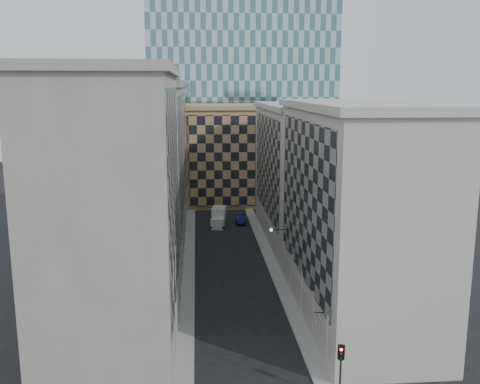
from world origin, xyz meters
TOP-DOWN VIEW (x-y plane):
  - sidewalk_west at (-5.25, 30.00)m, footprint 1.50×100.00m
  - sidewalk_east at (5.25, 30.00)m, footprint 1.50×100.00m
  - bldg_left_a at (-10.88, 11.00)m, footprint 10.80×22.80m
  - bldg_left_b at (-10.88, 33.00)m, footprint 10.80×22.80m
  - bldg_left_c at (-10.88, 55.00)m, footprint 10.80×22.80m
  - bldg_right_a at (10.88, 15.00)m, footprint 10.80×26.80m
  - bldg_right_b at (10.89, 42.00)m, footprint 10.80×28.80m
  - tan_block at (2.00, 67.90)m, footprint 16.80×14.80m
  - church_tower at (0.00, 82.00)m, footprint 7.20×7.20m
  - flagpoles_left at (-5.90, 6.00)m, footprint 0.10×6.33m
  - bracket_lamp at (4.38, 24.00)m, footprint 1.98×0.36m
  - traffic_light at (5.90, 0.25)m, footprint 0.50×0.48m
  - box_truck at (-0.67, 49.96)m, footprint 2.82×5.51m
  - dark_car at (2.90, 51.23)m, footprint 1.60×4.29m
  - shop_sign at (5.27, 5.89)m, footprint 0.81×0.70m

SIDE VIEW (x-z plane):
  - sidewalk_west at x=-5.25m, z-range 0.00..0.15m
  - sidewalk_east at x=5.25m, z-range 0.00..0.15m
  - dark_car at x=2.90m, z-range 0.00..1.40m
  - box_truck at x=-0.67m, z-range -0.19..2.71m
  - traffic_light at x=5.90m, z-range 1.03..5.08m
  - shop_sign at x=5.27m, z-range 3.45..4.22m
  - bracket_lamp at x=4.38m, z-range 6.02..6.38m
  - flagpoles_left at x=-5.90m, z-range 6.83..9.17m
  - tan_block at x=2.00m, z-range 0.04..18.84m
  - bldg_right_b at x=10.89m, z-range 0.00..19.70m
  - bldg_right_a at x=10.88m, z-range -0.03..20.67m
  - bldg_left_c at x=-10.88m, z-range -0.02..21.68m
  - bldg_left_b at x=-10.88m, z-range -0.03..22.67m
  - bldg_left_a at x=-10.88m, z-range -0.03..23.67m
  - church_tower at x=0.00m, z-range 1.20..52.70m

